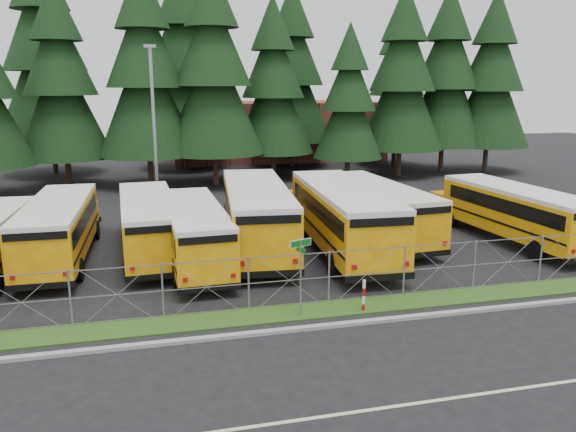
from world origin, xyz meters
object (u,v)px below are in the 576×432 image
at_px(bus_3, 194,234).
at_px(bus_4, 256,217).
at_px(light_standard, 154,125).
at_px(street_sign, 301,261).
at_px(bus_6, 375,211).
at_px(striped_bollard, 364,296).
at_px(bus_east, 511,214).
at_px(bus_5, 340,219).
at_px(bus_2, 149,226).
at_px(bus_1, 60,231).

height_order(bus_3, bus_4, bus_4).
bearing_deg(light_standard, street_sign, -75.27).
bearing_deg(bus_6, light_standard, 139.61).
distance_m(bus_4, striped_bollard, 9.04).
height_order(bus_4, bus_6, bus_4).
relative_size(bus_3, bus_east, 0.96).
bearing_deg(street_sign, bus_5, 61.61).
xyz_separation_m(bus_2, bus_4, (5.12, -0.24, 0.21)).
bearing_deg(bus_3, street_sign, -68.18).
bearing_deg(bus_6, striped_bollard, -118.35).
distance_m(bus_5, striped_bollard, 7.54).
bearing_deg(bus_3, bus_2, 134.60).
height_order(bus_4, striped_bollard, bus_4).
bearing_deg(bus_6, bus_east, -23.66).
bearing_deg(bus_east, bus_2, 168.30).
bearing_deg(street_sign, bus_6, 54.61).
distance_m(striped_bollard, light_standard, 19.27).
distance_m(bus_2, bus_6, 11.57).
bearing_deg(bus_east, light_standard, 143.91).
bearing_deg(bus_3, light_standard, 95.67).
relative_size(bus_5, street_sign, 4.38).
relative_size(bus_5, striped_bollard, 10.26).
bearing_deg(light_standard, striped_bollard, -68.52).
bearing_deg(bus_east, bus_4, 166.86).
height_order(bus_2, bus_5, bus_5).
bearing_deg(striped_bollard, bus_1, 141.75).
bearing_deg(bus_6, bus_5, -147.29).
distance_m(bus_6, light_standard, 14.26).
height_order(striped_bollard, light_standard, light_standard).
distance_m(bus_5, street_sign, 8.18).
height_order(bus_5, street_sign, bus_5).
xyz_separation_m(bus_1, bus_3, (5.90, -1.83, -0.05)).
bearing_deg(bus_2, bus_4, -5.90).
bearing_deg(bus_1, light_standard, 63.02).
relative_size(bus_1, light_standard, 1.06).
relative_size(bus_4, bus_east, 1.13).
bearing_deg(bus_east, striped_bollard, -152.40).
bearing_deg(striped_bollard, bus_3, 127.36).
bearing_deg(bus_4, striped_bollard, -69.96).
xyz_separation_m(street_sign, striped_bollard, (2.30, -0.11, -1.43)).
bearing_deg(bus_5, bus_east, 0.39).
height_order(bus_1, bus_4, bus_4).
height_order(bus_4, street_sign, bus_4).
xyz_separation_m(bus_5, striped_bollard, (-1.59, -7.30, -1.01)).
distance_m(bus_5, light_standard, 13.67).
bearing_deg(bus_6, street_sign, -129.37).
relative_size(bus_1, bus_5, 0.88).
height_order(street_sign, light_standard, light_standard).
relative_size(bus_east, striped_bollard, 9.06).
height_order(bus_1, bus_6, bus_6).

